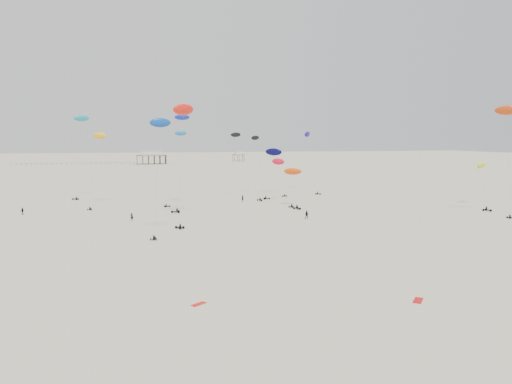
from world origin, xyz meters
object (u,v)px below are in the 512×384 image
object	(u,v)px
pavilion_small	(238,157)
spectator_0	(132,220)
pavilion_main	(151,158)
rig_4	(309,144)
rig_0	(294,180)
rig_9	(80,133)

from	to	relation	value
pavilion_small	spectator_0	xyz separation A→B (m)	(-85.34, -279.45, -3.49)
pavilion_main	pavilion_small	xyz separation A→B (m)	(70.00, 30.00, -0.74)
pavilion_main	rig_4	xyz separation A→B (m)	(44.36, -200.96, 11.95)
rig_4	rig_0	bearing A→B (deg)	26.71
pavilion_small	rig_0	size ratio (longest dim) A/B	0.82
pavilion_main	spectator_0	world-z (taller)	pavilion_main
pavilion_main	pavilion_small	size ratio (longest dim) A/B	2.33
rig_9	rig_4	bearing A→B (deg)	-70.07
rig_0	spectator_0	world-z (taller)	rig_0
rig_4	spectator_0	xyz separation A→B (m)	(-59.70, -48.49, -16.17)
pavilion_main	spectator_0	bearing A→B (deg)	-93.52
rig_4	spectator_0	world-z (taller)	rig_4
spectator_0	rig_0	bearing A→B (deg)	-142.96
pavilion_main	rig_0	bearing A→B (deg)	-83.58
rig_4	spectator_0	distance (m)	78.60
pavilion_main	rig_9	world-z (taller)	rig_9
rig_0	spectator_0	size ratio (longest dim) A/B	5.35
pavilion_small	rig_9	xyz separation A→B (m)	(-99.62, -232.65, 16.31)
rig_4	pavilion_main	bearing A→B (deg)	-114.90
pavilion_small	rig_9	world-z (taller)	rig_9
pavilion_main	rig_0	xyz separation A→B (m)	(26.71, -237.24, 2.88)
rig_0	rig_4	world-z (taller)	rig_4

